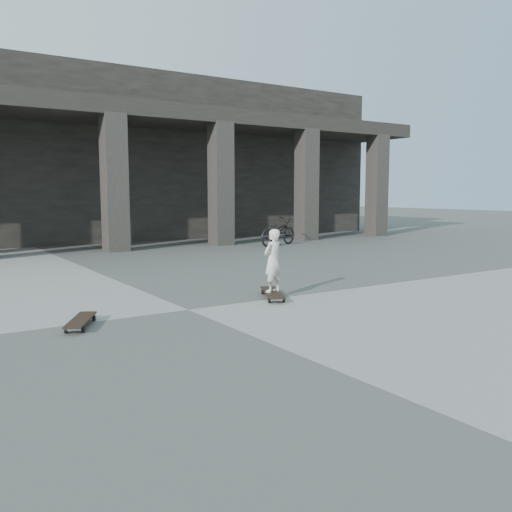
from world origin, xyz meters
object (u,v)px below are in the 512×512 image
longboard (273,293)px  skateboard_spare (81,321)px  bicycle (278,231)px  child (273,261)px

longboard → skateboard_spare: 3.18m
bicycle → child: bearing=126.5°
skateboard_spare → bicycle: bearing=-19.9°
longboard → child: bearing=25.5°
skateboard_spare → bicycle: (8.42, 7.48, 0.38)m
bicycle → skateboard_spare: bearing=114.0°
longboard → child: 0.54m
child → skateboard_spare: bearing=-12.3°
skateboard_spare → bicycle: 11.27m
bicycle → longboard: bearing=126.5°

